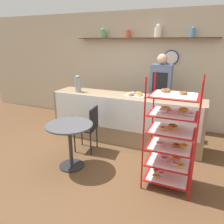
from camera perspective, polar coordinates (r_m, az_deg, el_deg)
ground_plane at (r=3.85m, az=-2.23°, el=-13.51°), size 14.00×14.00×0.00m
back_wall at (r=5.47m, az=8.16°, el=11.03°), size 10.00×0.30×2.70m
display_counter at (r=4.51m, az=3.42°, el=-1.69°), size 3.08×0.62×0.98m
pastry_rack at (r=3.13m, az=15.12°, el=-6.50°), size 0.67×0.52×1.60m
person_worker at (r=4.76m, az=12.44°, el=5.01°), size 0.43×0.23×1.77m
cafe_table at (r=3.60m, az=-10.94°, el=-5.92°), size 0.75×0.75×0.75m
cafe_chair at (r=4.10m, az=-5.87°, el=-3.28°), size 0.42×0.42×0.86m
coffee_carafe at (r=4.70m, az=-8.88°, el=7.28°), size 0.12×0.12×0.35m
donut_tray_counter at (r=4.38m, az=6.29°, el=4.58°), size 0.39×0.35×0.05m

